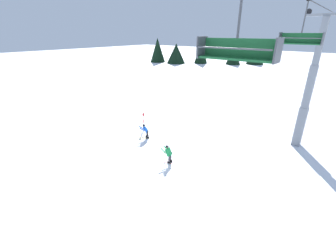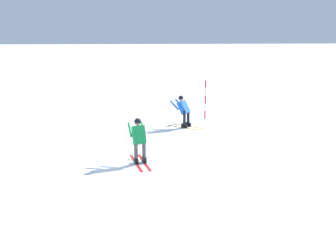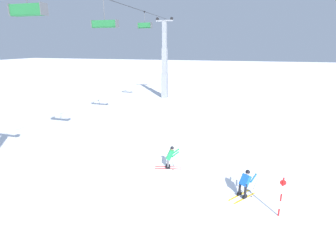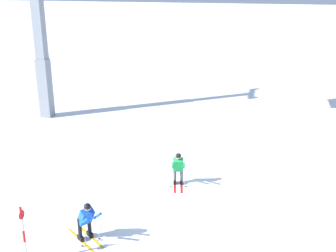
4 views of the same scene
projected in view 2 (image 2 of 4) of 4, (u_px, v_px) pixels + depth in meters
ground_plane at (158, 152)px, 13.56m from camera, size 260.00×260.00×0.00m
skier_carving_main at (139, 137)px, 12.38m from camera, size 0.87×1.78×1.63m
trail_marker_pole at (205, 98)px, 18.61m from camera, size 0.07×0.28×1.98m
skier_distant_uphill at (183, 109)px, 17.04m from camera, size 1.66×1.46×1.60m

